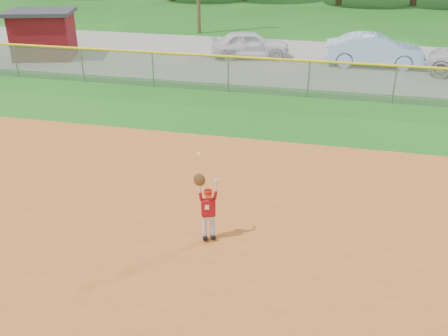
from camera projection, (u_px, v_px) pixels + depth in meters
The scene contains 8 objects.
ground at pixel (272, 226), 11.73m from camera, with size 120.00×120.00×0.00m, color #1A5D15.
clay_infield at pixel (249, 311), 9.09m from camera, with size 24.00×16.00×0.04m, color #AF5A1F.
parking_strip at pixel (317, 62), 25.72m from camera, with size 44.00×10.00×0.03m, color gray.
car_white_a at pixel (250, 44), 26.19m from camera, with size 1.65×4.11×1.40m, color silver.
car_blue at pixel (375, 50), 24.58m from camera, with size 1.65×4.73×1.56m, color #9AC1E6.
utility_shed at pixel (43, 34), 25.92m from camera, with size 3.89×3.40×2.46m.
outfield_fence at pixel (309, 76), 20.09m from camera, with size 40.06×0.10×1.55m.
ballplayer at pixel (207, 206), 10.77m from camera, with size 0.52×0.31×2.09m.
Camera 1 is at (1.16, -9.94, 6.36)m, focal length 40.00 mm.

